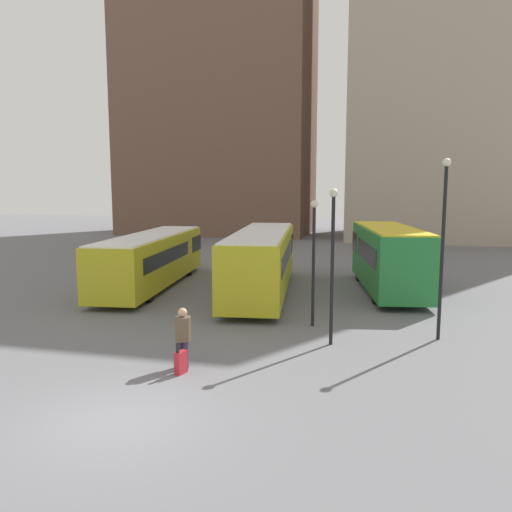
# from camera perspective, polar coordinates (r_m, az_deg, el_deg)

# --- Properties ---
(ground_plane) EXTENTS (160.00, 160.00, 0.00)m
(ground_plane) POSITION_cam_1_polar(r_m,az_deg,el_deg) (12.27, -15.74, -17.76)
(ground_plane) COLOR slate
(building_block_left) EXTENTS (21.50, 12.77, 30.08)m
(building_block_left) POSITION_cam_1_polar(r_m,az_deg,el_deg) (61.22, -4.25, 16.86)
(building_block_left) COLOR brown
(building_block_left) RESTS_ON ground_plane
(building_block_right) EXTENTS (21.28, 16.84, 40.08)m
(building_block_right) POSITION_cam_1_polar(r_m,az_deg,el_deg) (59.80, 22.05, 21.47)
(building_block_right) COLOR tan
(building_block_right) RESTS_ON ground_plane
(bus_0) EXTENTS (4.00, 12.24, 2.82)m
(bus_0) POSITION_cam_1_polar(r_m,az_deg,el_deg) (27.45, -11.74, -0.18)
(bus_0) COLOR gold
(bus_0) RESTS_ON ground_plane
(bus_1) EXTENTS (4.20, 12.63, 3.14)m
(bus_1) POSITION_cam_1_polar(r_m,az_deg,el_deg) (25.19, 0.71, -0.32)
(bus_1) COLOR gold
(bus_1) RESTS_ON ground_plane
(bus_2) EXTENTS (4.11, 9.71, 3.31)m
(bus_2) POSITION_cam_1_polar(r_m,az_deg,el_deg) (26.35, 14.91, -0.08)
(bus_2) COLOR #237A38
(bus_2) RESTS_ON ground_plane
(traveler) EXTENTS (0.56, 0.56, 1.79)m
(traveler) POSITION_cam_1_polar(r_m,az_deg,el_deg) (14.89, -8.36, -8.61)
(traveler) COLOR #382D4C
(traveler) RESTS_ON ground_plane
(suitcase) EXTENTS (0.28, 0.44, 0.94)m
(suitcase) POSITION_cam_1_polar(r_m,az_deg,el_deg) (14.63, -8.58, -11.92)
(suitcase) COLOR #B7232D
(suitcase) RESTS_ON ground_plane
(lamp_post_0) EXTENTS (0.28, 0.28, 6.23)m
(lamp_post_0) POSITION_cam_1_polar(r_m,az_deg,el_deg) (18.12, 20.60, 2.16)
(lamp_post_0) COLOR black
(lamp_post_0) RESTS_ON ground_plane
(lamp_post_1) EXTENTS (0.28, 0.28, 5.23)m
(lamp_post_1) POSITION_cam_1_polar(r_m,az_deg,el_deg) (16.65, 8.74, 0.30)
(lamp_post_1) COLOR black
(lamp_post_1) RESTS_ON ground_plane
(lamp_post_2) EXTENTS (0.28, 0.28, 4.80)m
(lamp_post_2) POSITION_cam_1_polar(r_m,az_deg,el_deg) (18.91, 6.60, 0.52)
(lamp_post_2) COLOR black
(lamp_post_2) RESTS_ON ground_plane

